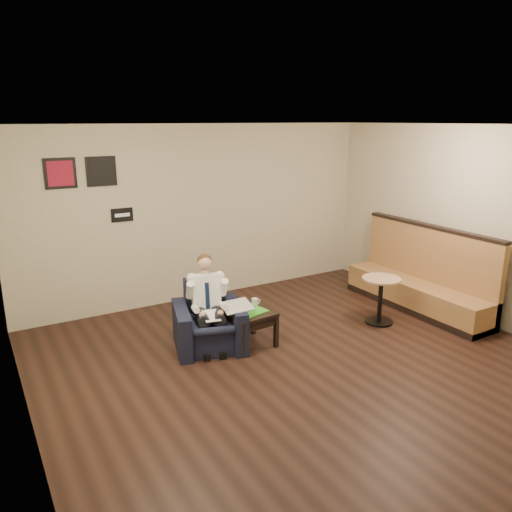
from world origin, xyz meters
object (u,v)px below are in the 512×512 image
side_table (249,328)px  cafe_table (380,300)px  seated_man (210,309)px  armchair (209,317)px  green_folder (247,312)px  banquette (418,269)px  coffee_mug (255,302)px  smartphone (245,306)px

side_table → cafe_table: 2.03m
seated_man → side_table: (0.50, -0.11, -0.33)m
armchair → side_table: bearing=-8.6°
seated_man → green_folder: 0.49m
cafe_table → armchair: bearing=167.9°
banquette → cafe_table: (-0.90, -0.13, -0.30)m
seated_man → banquette: (3.39, -0.29, 0.07)m
coffee_mug → cafe_table: 1.89m
side_table → seated_man: bearing=167.8°
green_folder → side_table: bearing=38.6°
coffee_mug → smartphone: size_ratio=0.68×
side_table → banquette: bearing=-3.6°
armchair → green_folder: (0.44, -0.24, 0.06)m
armchair → cafe_table: 2.53m
green_folder → banquette: (2.93, -0.16, 0.17)m
smartphone → cafe_table: (1.97, -0.49, -0.13)m
armchair → green_folder: bearing=-12.5°
green_folder → smartphone: (0.07, 0.19, -0.00)m
side_table → coffee_mug: (0.18, 0.14, 0.28)m
smartphone → banquette: banquette is taller
side_table → cafe_table: size_ratio=0.84×
smartphone → armchair: bearing=-179.6°
armchair → smartphone: size_ratio=5.89×
coffee_mug → green_folder: bearing=-141.4°
side_table → smartphone: bearing=77.5°
armchair → banquette: banquette is taller
cafe_table → smartphone: bearing=166.1°
seated_man → smartphone: size_ratio=7.81×
side_table → smartphone: size_ratio=3.93×
seated_man → cafe_table: size_ratio=1.67×
armchair → green_folder: armchair is taller
banquette → armchair: bearing=173.3°
seated_man → green_folder: bearing=0.1°
side_table → banquette: banquette is taller
side_table → green_folder: green_folder is taller
armchair → coffee_mug: (0.64, -0.07, 0.10)m
seated_man → side_table: 0.61m
seated_man → side_table: seated_man is taller
green_folder → cafe_table: (2.03, -0.29, -0.13)m
green_folder → smartphone: size_ratio=3.21×
seated_man → cafe_table: 2.55m
side_table → green_folder: (-0.03, -0.02, 0.24)m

